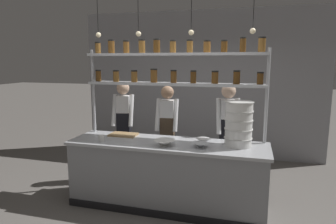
{
  "coord_description": "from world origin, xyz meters",
  "views": [
    {
      "loc": [
        1.08,
        -3.8,
        2.02
      ],
      "look_at": [
        -0.04,
        0.2,
        1.31
      ],
      "focal_mm": 32.0,
      "sensor_mm": 36.0,
      "label": 1
    }
  ],
  "objects": [
    {
      "name": "prep_counter",
      "position": [
        0.0,
        -0.0,
        0.46
      ],
      "size": [
        2.72,
        0.76,
        0.92
      ],
      "color": "gray",
      "rests_on": "ground_plane"
    },
    {
      "name": "cutting_board",
      "position": [
        -0.73,
        0.2,
        0.93
      ],
      "size": [
        0.4,
        0.26,
        0.02
      ],
      "color": "#A88456",
      "rests_on": "prep_counter"
    },
    {
      "name": "container_stack",
      "position": [
        0.94,
        0.08,
        1.22
      ],
      "size": [
        0.36,
        0.36,
        0.59
      ],
      "color": "white",
      "rests_on": "prep_counter"
    },
    {
      "name": "spice_shelf_unit",
      "position": [
        -0.0,
        0.33,
        1.87
      ],
      "size": [
        2.61,
        0.28,
        2.33
      ],
      "color": "#B7BABF",
      "rests_on": "ground_plane"
    },
    {
      "name": "serving_cup_front",
      "position": [
        -0.88,
        -0.21,
        0.96
      ],
      "size": [
        0.08,
        0.08,
        0.09
      ],
      "color": "silver",
      "rests_on": "prep_counter"
    },
    {
      "name": "prep_bowl_center_back",
      "position": [
        0.47,
        -0.12,
        0.95
      ],
      "size": [
        0.22,
        0.22,
        0.06
      ],
      "color": "silver",
      "rests_on": "prep_counter"
    },
    {
      "name": "ground_plane",
      "position": [
        0.0,
        0.0,
        0.0
      ],
      "size": [
        40.0,
        40.0,
        0.0
      ],
      "primitive_type": "plane",
      "color": "slate"
    },
    {
      "name": "prep_bowl_near_left",
      "position": [
        0.48,
        0.13,
        0.95
      ],
      "size": [
        0.2,
        0.2,
        0.06
      ],
      "color": "white",
      "rests_on": "prep_counter"
    },
    {
      "name": "chef_left",
      "position": [
        -0.99,
        0.79,
        0.97
      ],
      "size": [
        0.4,
        0.33,
        1.68
      ],
      "rotation": [
        0.0,
        0.0,
        0.19
      ],
      "color": "black",
      "rests_on": "ground_plane"
    },
    {
      "name": "prep_bowl_center_front",
      "position": [
        0.01,
        -0.16,
        0.96
      ],
      "size": [
        0.28,
        0.28,
        0.08
      ],
      "color": "silver",
      "rests_on": "prep_counter"
    },
    {
      "name": "back_wall",
      "position": [
        0.0,
        2.52,
        1.53
      ],
      "size": [
        5.12,
        0.12,
        3.05
      ],
      "primitive_type": "cube",
      "color": "#939399",
      "rests_on": "ground_plane"
    },
    {
      "name": "chef_center",
      "position": [
        -0.21,
        0.75,
        0.93
      ],
      "size": [
        0.38,
        0.3,
        1.63
      ],
      "rotation": [
        0.0,
        0.0,
        0.11
      ],
      "color": "black",
      "rests_on": "ground_plane"
    },
    {
      "name": "chef_right",
      "position": [
        0.76,
        0.69,
        0.97
      ],
      "size": [
        0.4,
        0.33,
        1.68
      ],
      "rotation": [
        0.0,
        0.0,
        0.22
      ],
      "color": "black",
      "rests_on": "ground_plane"
    },
    {
      "name": "pendant_light_row",
      "position": [
        0.0,
        0.0,
        2.4
      ],
      "size": [
        2.11,
        0.07,
        0.67
      ],
      "color": "black"
    }
  ]
}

